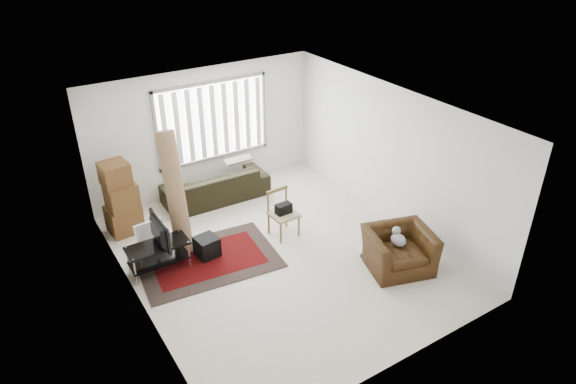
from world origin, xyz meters
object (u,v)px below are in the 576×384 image
at_px(moving_boxes, 121,200).
at_px(side_chair, 283,212).
at_px(armchair, 399,247).
at_px(tv_stand, 158,252).
at_px(sofa, 215,181).

xyz_separation_m(moving_boxes, side_chair, (2.50, -1.72, -0.17)).
bearing_deg(armchair, tv_stand, 165.98).
height_order(sofa, side_chair, side_chair).
relative_size(tv_stand, armchair, 0.79).
bearing_deg(sofa, armchair, 114.31).
relative_size(moving_boxes, side_chair, 1.60).
distance_m(moving_boxes, sofa, 2.04).
bearing_deg(armchair, moving_boxes, 151.99).
relative_size(sofa, side_chair, 2.45).
bearing_deg(side_chair, sofa, 101.70).
distance_m(side_chair, armchair, 2.23).
height_order(moving_boxes, armchair, moving_boxes).
xyz_separation_m(tv_stand, armchair, (3.50, -2.11, 0.03)).
bearing_deg(sofa, tv_stand, 44.10).
height_order(moving_boxes, sofa, moving_boxes).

